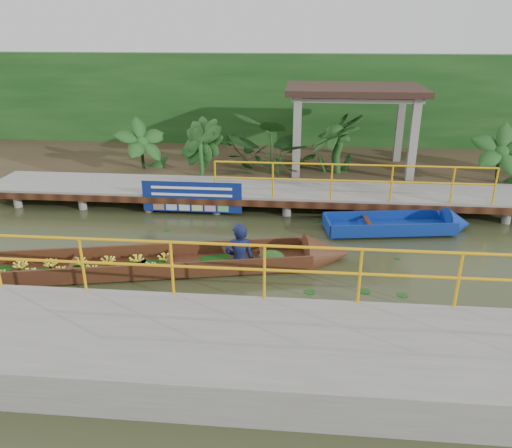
{
  "coord_description": "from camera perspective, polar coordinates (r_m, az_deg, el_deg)",
  "views": [
    {
      "loc": [
        1.35,
        -10.58,
        5.07
      ],
      "look_at": [
        0.33,
        0.5,
        0.6
      ],
      "focal_mm": 35.0,
      "sensor_mm": 36.0,
      "label": 1
    }
  ],
  "objects": [
    {
      "name": "land_strip",
      "position": [
        18.77,
        0.98,
        6.93
      ],
      "size": [
        30.0,
        8.0,
        0.45
      ],
      "primitive_type": "cube",
      "color": "#37291B",
      "rests_on": "ground"
    },
    {
      "name": "near_dock",
      "position": [
        7.97,
        1.76,
        -14.86
      ],
      "size": [
        18.0,
        2.4,
        1.73
      ],
      "color": "slate",
      "rests_on": "ground"
    },
    {
      "name": "moored_blue_boat",
      "position": [
        13.8,
        18.56,
        -0.14
      ],
      "size": [
        3.94,
        1.55,
        0.92
      ],
      "rotation": [
        0.0,
        0.0,
        0.15
      ],
      "color": "navy",
      "rests_on": "ground"
    },
    {
      "name": "ground",
      "position": [
        11.81,
        -1.81,
        -3.55
      ],
      "size": [
        80.0,
        80.0,
        0.0
      ],
      "primitive_type": "plane",
      "color": "#293018",
      "rests_on": "ground"
    },
    {
      "name": "tropical_plants",
      "position": [
        16.32,
        8.4,
        8.72
      ],
      "size": [
        14.55,
        1.55,
        1.93
      ],
      "color": "#133E14",
      "rests_on": "ground"
    },
    {
      "name": "far_dock",
      "position": [
        14.8,
        -0.14,
        3.82
      ],
      "size": [
        16.0,
        2.06,
        1.66
      ],
      "color": "slate",
      "rests_on": "ground"
    },
    {
      "name": "pavilion",
      "position": [
        17.11,
        11.1,
        13.94
      ],
      "size": [
        4.4,
        3.0,
        3.0
      ],
      "color": "slate",
      "rests_on": "ground"
    },
    {
      "name": "vendor_boat",
      "position": [
        11.29,
        -13.57,
        -4.01
      ],
      "size": [
        10.3,
        3.12,
        2.27
      ],
      "rotation": [
        0.0,
        0.0,
        0.21
      ],
      "color": "#381B0F",
      "rests_on": "ground"
    },
    {
      "name": "foliage_backdrop",
      "position": [
        20.85,
        1.55,
        13.42
      ],
      "size": [
        30.0,
        0.8,
        4.0
      ],
      "primitive_type": "cube",
      "color": "#133E14",
      "rests_on": "ground"
    },
    {
      "name": "blue_banner",
      "position": [
        14.14,
        -7.35,
        3.1
      ],
      "size": [
        2.83,
        0.04,
        0.88
      ],
      "color": "navy",
      "rests_on": "ground"
    }
  ]
}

